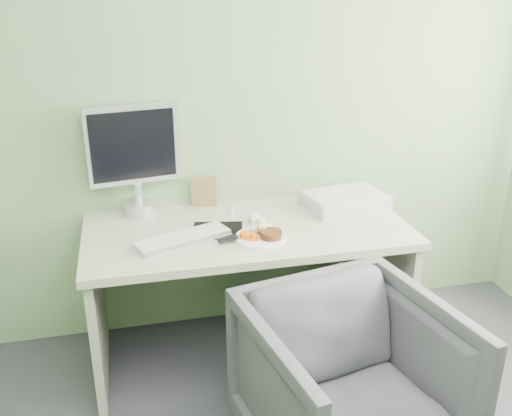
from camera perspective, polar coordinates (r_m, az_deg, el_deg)
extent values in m
plane|color=gray|center=(3.00, -2.49, 11.82)|extent=(3.50, 0.00, 3.50)
cube|color=#C0B5A0|center=(2.84, -0.84, -2.32)|extent=(1.60, 0.75, 0.04)
cube|color=#9F9B87|center=(2.96, -15.55, -10.09)|extent=(0.04, 0.70, 0.69)
cube|color=#9F9B87|center=(3.23, 12.56, -6.91)|extent=(0.04, 0.70, 0.69)
cylinder|color=white|center=(2.70, 0.51, -3.00)|extent=(0.25, 0.25, 0.01)
cylinder|color=black|center=(2.68, 1.51, -2.65)|extent=(0.12, 0.12, 0.03)
ellipsoid|color=tan|center=(2.74, 0.72, -1.88)|extent=(0.11, 0.09, 0.05)
cube|color=#FF6605|center=(2.67, -0.64, -2.70)|extent=(0.07, 0.06, 0.04)
cube|color=silver|center=(2.71, -0.38, -2.56)|extent=(0.15, 0.07, 0.01)
cube|color=black|center=(2.65, -2.82, -3.11)|extent=(0.10, 0.05, 0.02)
cube|color=black|center=(2.80, -3.86, -2.25)|extent=(0.28, 0.26, 0.00)
cube|color=white|center=(2.70, -7.31, -3.01)|extent=(0.47, 0.29, 0.02)
ellipsoid|color=white|center=(2.89, -0.11, -1.01)|extent=(0.07, 0.12, 0.04)
cube|color=olive|center=(3.08, -5.25, 1.63)|extent=(0.13, 0.04, 0.17)
cylinder|color=white|center=(2.95, -2.50, -0.34)|extent=(0.02, 0.02, 0.05)
cone|color=#8AA8DD|center=(2.94, -2.51, 0.31)|extent=(0.02, 0.02, 0.02)
cube|color=#ABADB2|center=(3.11, 8.84, 0.71)|extent=(0.47, 0.35, 0.07)
cylinder|color=silver|center=(3.03, -11.60, -0.07)|extent=(0.15, 0.15, 0.06)
cylinder|color=silver|center=(3.00, -11.72, 1.43)|extent=(0.04, 0.04, 0.11)
cube|color=silver|center=(2.95, -12.12, 6.23)|extent=(0.48, 0.12, 0.40)
cube|color=black|center=(2.93, -12.10, 6.11)|extent=(0.42, 0.08, 0.35)
imported|color=#3C3B40|center=(2.42, 9.50, -17.19)|extent=(0.90, 0.92, 0.72)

